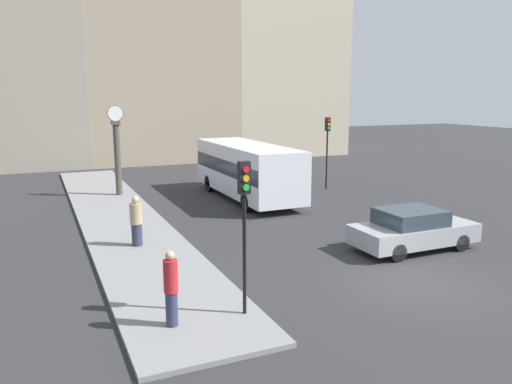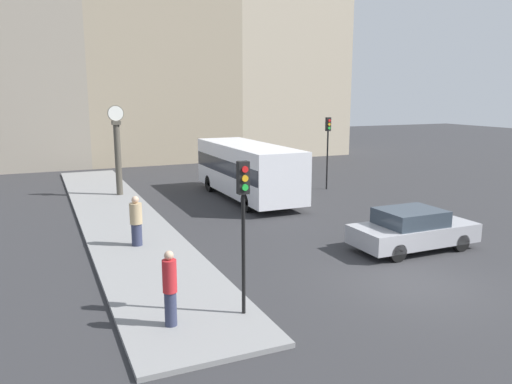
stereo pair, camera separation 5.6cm
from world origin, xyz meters
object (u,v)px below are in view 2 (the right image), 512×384
object	(u,v)px
pedestrian_tan_coat	(136,221)
pedestrian_red_top	(170,288)
traffic_light_near	(243,206)
bus_distant	(247,168)
traffic_light_far	(328,138)
sedan_car	(413,229)
street_clock	(118,152)

from	to	relation	value
pedestrian_tan_coat	pedestrian_red_top	xyz separation A→B (m)	(-0.46, -6.54, 0.03)
pedestrian_red_top	traffic_light_near	bearing A→B (deg)	-2.65
traffic_light_near	pedestrian_tan_coat	bearing A→B (deg)	101.20
bus_distant	traffic_light_far	xyz separation A→B (m)	(5.16, 0.61, 1.29)
sedan_car	street_clock	xyz separation A→B (m)	(-7.88, 13.40, 1.66)
sedan_car	pedestrian_tan_coat	xyz separation A→B (m)	(-8.75, 3.96, 0.27)
traffic_light_near	pedestrian_red_top	bearing A→B (deg)	177.35
sedan_car	pedestrian_red_top	bearing A→B (deg)	-164.38
pedestrian_tan_coat	sedan_car	bearing A→B (deg)	-24.35
traffic_light_far	pedestrian_red_top	size ratio (longest dim) A/B	2.28
bus_distant	street_clock	size ratio (longest dim) A/B	1.86
bus_distant	pedestrian_tan_coat	distance (m)	9.32
street_clock	pedestrian_red_top	bearing A→B (deg)	-94.75
pedestrian_red_top	bus_distant	bearing A→B (deg)	60.31
bus_distant	pedestrian_tan_coat	world-z (taller)	bus_distant
traffic_light_near	street_clock	size ratio (longest dim) A/B	0.80
street_clock	pedestrian_red_top	xyz separation A→B (m)	(-1.33, -15.98, -1.36)
pedestrian_tan_coat	street_clock	bearing A→B (deg)	84.74
bus_distant	sedan_car	bearing A→B (deg)	-79.50
street_clock	pedestrian_red_top	world-z (taller)	street_clock
traffic_light_near	traffic_light_far	bearing A→B (deg)	51.64
bus_distant	pedestrian_tan_coat	bearing A→B (deg)	-137.45
sedan_car	bus_distant	xyz separation A→B (m)	(-1.90, 10.25, 0.89)
street_clock	bus_distant	bearing A→B (deg)	-27.79
traffic_light_far	pedestrian_red_top	distance (m)	18.43
bus_distant	traffic_light_near	size ratio (longest dim) A/B	2.33
sedan_car	pedestrian_red_top	size ratio (longest dim) A/B	2.47
street_clock	sedan_car	bearing A→B (deg)	-59.54
traffic_light_far	pedestrian_red_top	world-z (taller)	traffic_light_far
bus_distant	pedestrian_red_top	bearing A→B (deg)	-119.69
bus_distant	traffic_light_near	distance (m)	14.10
sedan_car	bus_distant	size ratio (longest dim) A/B	0.51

